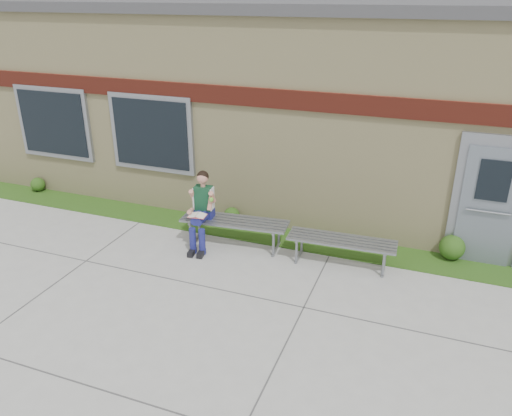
% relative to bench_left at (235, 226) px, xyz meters
% --- Properties ---
extents(ground, '(80.00, 80.00, 0.00)m').
position_rel_bench_left_xyz_m(ground, '(0.76, -2.00, -0.40)').
color(ground, '#9E9E99').
rests_on(ground, ground).
extents(grass_strip, '(16.00, 0.80, 0.02)m').
position_rel_bench_left_xyz_m(grass_strip, '(0.76, 0.60, -0.39)').
color(grass_strip, '#1E4412').
rests_on(grass_strip, ground).
extents(school_building, '(16.20, 6.22, 4.20)m').
position_rel_bench_left_xyz_m(school_building, '(0.76, 3.99, 1.70)').
color(school_building, beige).
rests_on(school_building, ground).
extents(bench_left, '(2.03, 0.73, 0.52)m').
position_rel_bench_left_xyz_m(bench_left, '(0.00, 0.00, 0.00)').
color(bench_left, gray).
rests_on(bench_left, ground).
extents(bench_right, '(1.88, 0.60, 0.48)m').
position_rel_bench_left_xyz_m(bench_right, '(2.00, 0.00, -0.03)').
color(bench_right, gray).
rests_on(bench_right, ground).
extents(girl, '(0.52, 0.84, 1.43)m').
position_rel_bench_left_xyz_m(girl, '(-0.56, -0.21, 0.36)').
color(girl, navy).
rests_on(girl, ground).
extents(shrub_west, '(0.33, 0.33, 0.33)m').
position_rel_bench_left_xyz_m(shrub_west, '(-5.43, 0.85, -0.21)').
color(shrub_west, '#1E4412').
rests_on(shrub_west, grass_strip).
extents(shrub_mid, '(0.33, 0.33, 0.33)m').
position_rel_bench_left_xyz_m(shrub_mid, '(-0.43, 0.85, -0.21)').
color(shrub_mid, '#1E4412').
rests_on(shrub_mid, grass_strip).
extents(shrub_east, '(0.44, 0.44, 0.44)m').
position_rel_bench_left_xyz_m(shrub_east, '(3.81, 0.85, -0.16)').
color(shrub_east, '#1E4412').
rests_on(shrub_east, grass_strip).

